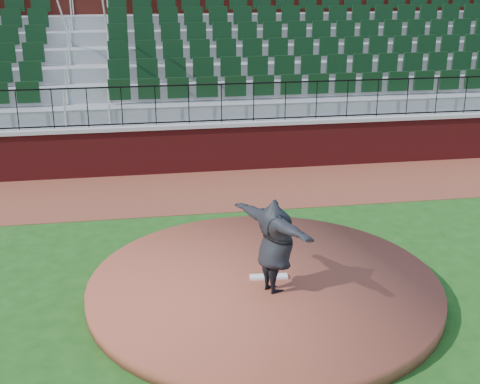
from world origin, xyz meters
name	(u,v)px	position (x,y,z in m)	size (l,w,h in m)	color
ground	(255,295)	(0.00, 0.00, 0.00)	(90.00, 90.00, 0.00)	#1A4B15
warning_track	(214,189)	(0.00, 5.40, 0.01)	(34.00, 3.20, 0.01)	brown
field_wall	(206,149)	(0.00, 7.00, 0.60)	(34.00, 0.35, 1.20)	maroon
wall_cap	(206,125)	(0.00, 7.00, 1.25)	(34.00, 0.45, 0.10)	#B7B7B7
wall_railing	(205,104)	(0.00, 7.00, 1.80)	(34.00, 0.05, 1.00)	black
seating_stands	(194,69)	(0.00, 9.72, 2.30)	(34.00, 5.10, 4.60)	gray
concourse_wall	(186,42)	(0.00, 12.52, 2.75)	(34.00, 0.50, 5.50)	maroon
pitchers_mound	(264,287)	(0.16, 0.00, 0.12)	(5.85, 5.85, 0.25)	brown
pitching_rubber	(269,277)	(0.25, 0.09, 0.27)	(0.63, 0.16, 0.04)	white
pitcher	(275,246)	(0.25, -0.35, 1.03)	(1.93, 0.52, 1.57)	black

